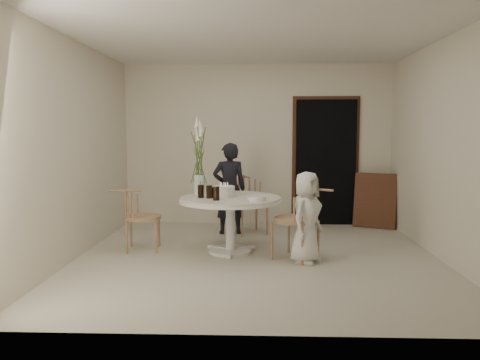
{
  "coord_description": "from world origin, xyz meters",
  "views": [
    {
      "loc": [
        -0.01,
        -5.72,
        1.57
      ],
      "look_at": [
        -0.23,
        0.3,
        0.95
      ],
      "focal_mm": 35.0,
      "sensor_mm": 36.0,
      "label": 1
    }
  ],
  "objects_px": {
    "chair_far": "(247,196)",
    "girl": "(229,188)",
    "boy": "(306,217)",
    "table": "(230,206)",
    "birthday_cake": "(224,191)",
    "chair_right": "(305,213)",
    "flower_vase": "(199,157)",
    "chair_left": "(134,211)"
  },
  "relations": [
    {
      "from": "boy",
      "to": "flower_vase",
      "type": "bearing_deg",
      "value": 96.83
    },
    {
      "from": "birthday_cake",
      "to": "chair_right",
      "type": "bearing_deg",
      "value": -21.76
    },
    {
      "from": "girl",
      "to": "flower_vase",
      "type": "height_order",
      "value": "flower_vase"
    },
    {
      "from": "chair_right",
      "to": "birthday_cake",
      "type": "xyz_separation_m",
      "value": [
        -1.01,
        0.4,
        0.21
      ]
    },
    {
      "from": "chair_right",
      "to": "birthday_cake",
      "type": "height_order",
      "value": "birthday_cake"
    },
    {
      "from": "table",
      "to": "flower_vase",
      "type": "bearing_deg",
      "value": 152.51
    },
    {
      "from": "chair_right",
      "to": "flower_vase",
      "type": "distance_m",
      "value": 1.61
    },
    {
      "from": "chair_far",
      "to": "birthday_cake",
      "type": "bearing_deg",
      "value": -126.02
    },
    {
      "from": "table",
      "to": "girl",
      "type": "height_order",
      "value": "girl"
    },
    {
      "from": "table",
      "to": "boy",
      "type": "relative_size",
      "value": 1.21
    },
    {
      "from": "chair_right",
      "to": "birthday_cake",
      "type": "bearing_deg",
      "value": -78.28
    },
    {
      "from": "table",
      "to": "boy",
      "type": "distance_m",
      "value": 1.03
    },
    {
      "from": "chair_far",
      "to": "chair_right",
      "type": "xyz_separation_m",
      "value": [
        0.74,
        -1.62,
        0.01
      ]
    },
    {
      "from": "girl",
      "to": "boy",
      "type": "height_order",
      "value": "girl"
    },
    {
      "from": "chair_right",
      "to": "table",
      "type": "bearing_deg",
      "value": -77.6
    },
    {
      "from": "girl",
      "to": "flower_vase",
      "type": "bearing_deg",
      "value": 59.5
    },
    {
      "from": "chair_left",
      "to": "birthday_cake",
      "type": "height_order",
      "value": "birthday_cake"
    },
    {
      "from": "chair_far",
      "to": "flower_vase",
      "type": "bearing_deg",
      "value": -143.97
    },
    {
      "from": "chair_far",
      "to": "girl",
      "type": "relative_size",
      "value": 0.63
    },
    {
      "from": "table",
      "to": "birthday_cake",
      "type": "xyz_separation_m",
      "value": [
        -0.09,
        0.05,
        0.18
      ]
    },
    {
      "from": "boy",
      "to": "birthday_cake",
      "type": "xyz_separation_m",
      "value": [
        -1.02,
        0.49,
        0.25
      ]
    },
    {
      "from": "table",
      "to": "chair_left",
      "type": "distance_m",
      "value": 1.28
    },
    {
      "from": "table",
      "to": "chair_left",
      "type": "height_order",
      "value": "chair_left"
    },
    {
      "from": "chair_far",
      "to": "birthday_cake",
      "type": "height_order",
      "value": "birthday_cake"
    },
    {
      "from": "table",
      "to": "birthday_cake",
      "type": "bearing_deg",
      "value": 151.43
    },
    {
      "from": "chair_left",
      "to": "chair_right",
      "type": "bearing_deg",
      "value": -106.9
    },
    {
      "from": "boy",
      "to": "table",
      "type": "bearing_deg",
      "value": 97.56
    },
    {
      "from": "flower_vase",
      "to": "table",
      "type": "bearing_deg",
      "value": -27.49
    },
    {
      "from": "chair_right",
      "to": "girl",
      "type": "xyz_separation_m",
      "value": [
        -1.0,
        1.49,
        0.11
      ]
    },
    {
      "from": "table",
      "to": "girl",
      "type": "xyz_separation_m",
      "value": [
        -0.08,
        1.14,
        0.09
      ]
    },
    {
      "from": "chair_far",
      "to": "girl",
      "type": "height_order",
      "value": "girl"
    },
    {
      "from": "chair_right",
      "to": "birthday_cake",
      "type": "relative_size",
      "value": 3.24
    },
    {
      "from": "birthday_cake",
      "to": "boy",
      "type": "bearing_deg",
      "value": -25.49
    },
    {
      "from": "girl",
      "to": "chair_right",
      "type": "bearing_deg",
      "value": 114.37
    },
    {
      "from": "chair_right",
      "to": "chair_far",
      "type": "bearing_deg",
      "value": -121.99
    },
    {
      "from": "chair_far",
      "to": "boy",
      "type": "distance_m",
      "value": 1.87
    },
    {
      "from": "girl",
      "to": "chair_far",
      "type": "bearing_deg",
      "value": -162.98
    },
    {
      "from": "girl",
      "to": "birthday_cake",
      "type": "height_order",
      "value": "girl"
    },
    {
      "from": "chair_left",
      "to": "boy",
      "type": "height_order",
      "value": "boy"
    },
    {
      "from": "table",
      "to": "flower_vase",
      "type": "relative_size",
      "value": 1.26
    },
    {
      "from": "chair_left",
      "to": "boy",
      "type": "relative_size",
      "value": 0.75
    },
    {
      "from": "table",
      "to": "chair_right",
      "type": "xyz_separation_m",
      "value": [
        0.92,
        -0.36,
        -0.03
      ]
    }
  ]
}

